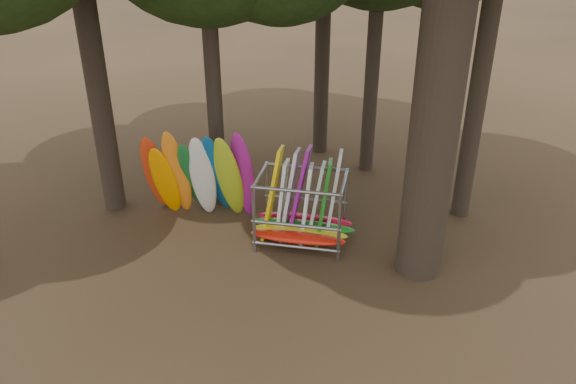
# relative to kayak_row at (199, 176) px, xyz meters

# --- Properties ---
(ground) EXTENTS (120.00, 120.00, 0.00)m
(ground) POSITION_rel_kayak_row_xyz_m (2.13, -1.95, -1.41)
(ground) COLOR #47331E
(ground) RESTS_ON ground
(kayak_row) EXTENTS (3.43, 1.88, 3.11)m
(kayak_row) POSITION_rel_kayak_row_xyz_m (0.00, 0.00, 0.00)
(kayak_row) COLOR red
(kayak_row) RESTS_ON ground
(storage_rack) EXTENTS (2.95, 1.56, 2.72)m
(storage_rack) POSITION_rel_kayak_row_xyz_m (3.08, -0.63, -0.47)
(storage_rack) COLOR gray
(storage_rack) RESTS_ON ground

